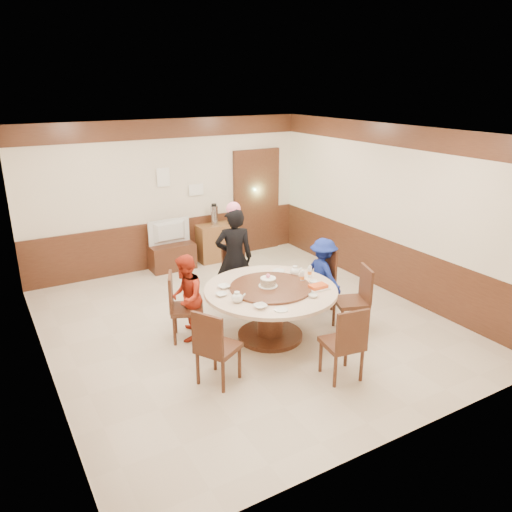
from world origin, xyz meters
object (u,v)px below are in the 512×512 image
person_blue (323,274)px  side_cabinet (217,242)px  tv_stand (172,256)px  television (171,232)px  person_red (186,298)px  birthday_cake (268,282)px  person_standing (234,258)px  banquet_table (270,303)px  shrimp_platter (318,287)px  thermos (214,215)px

person_blue → side_cabinet: bearing=4.5°
tv_stand → television: 0.49m
person_red → birthday_cake: person_red is taller
person_standing → tv_stand: (-0.26, 2.09, -0.56)m
banquet_table → shrimp_platter: (0.55, -0.34, 0.24)m
television → side_cabinet: 1.05m
person_red → banquet_table: bearing=88.1°
banquet_table → side_cabinet: 3.41m
banquet_table → person_red: person_red is taller
person_blue → side_cabinet: size_ratio=1.45×
person_standing → person_blue: person_standing is taller
person_standing → side_cabinet: (0.72, 2.12, -0.44)m
side_cabinet → thermos: size_ratio=2.11×
person_standing → person_red: size_ratio=1.33×
shrimp_platter → tv_stand: bearing=101.6°
tv_stand → person_standing: bearing=-82.9°
shrimp_platter → thermos: thermos is taller
person_standing → thermos: (0.67, 2.12, 0.13)m
thermos → side_cabinet: bearing=0.0°
banquet_table → birthday_cake: 0.31m
person_standing → person_blue: 1.42m
shrimp_platter → banquet_table: bearing=148.2°
person_blue → banquet_table: bearing=104.8°
person_blue → tv_stand: (-1.42, 2.87, -0.33)m
shrimp_platter → side_cabinet: shrimp_platter is taller
person_blue → shrimp_platter: person_blue is taller
television → thermos: (0.93, 0.03, 0.20)m
banquet_table → person_red: bearing=150.3°
birthday_cake → person_standing: bearing=85.6°
person_standing → banquet_table: bearing=106.6°
person_standing → thermos: bearing=-87.9°
person_blue → thermos: person_blue is taller
television → side_cabinet: size_ratio=1.03×
television → person_standing: bearing=94.8°
person_standing → tv_stand: bearing=-63.2°
shrimp_platter → side_cabinet: (0.23, 3.66, -0.40)m
person_blue → tv_stand: size_ratio=1.36×
thermos → television: bearing=-178.2°
banquet_table → person_standing: person_standing is taller
tv_stand → side_cabinet: (0.98, 0.03, 0.12)m
person_blue → shrimp_platter: (-0.68, -0.76, 0.20)m
person_blue → birthday_cake: 1.34m
person_red → birthday_cake: (0.99, -0.55, 0.23)m
thermos → banquet_table: bearing=-102.5°
banquet_table → person_blue: person_blue is taller
person_red → birthday_cake: size_ratio=4.68×
tv_stand → birthday_cake: bearing=-87.0°
person_standing → shrimp_platter: person_standing is taller
birthday_cake → shrimp_platter: bearing=-32.6°
shrimp_platter → side_cabinet: bearing=86.3°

